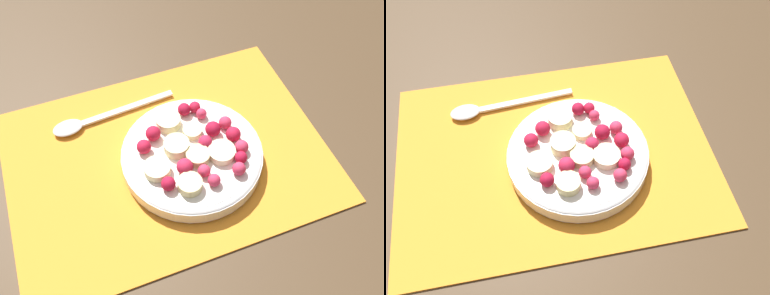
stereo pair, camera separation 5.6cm
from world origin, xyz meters
The scene contains 4 objects.
ground_plane centered at (0.00, 0.00, 0.00)m, with size 3.00×3.00×0.00m, color #4C3823.
placemat centered at (0.00, 0.00, 0.00)m, with size 0.44×0.32×0.01m.
fruit_bowl centered at (-0.03, 0.02, 0.02)m, with size 0.19×0.19×0.05m.
spoon centered at (0.09, -0.10, 0.01)m, with size 0.19×0.03×0.01m.
Camera 2 is at (0.04, 0.35, 0.49)m, focal length 40.00 mm.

